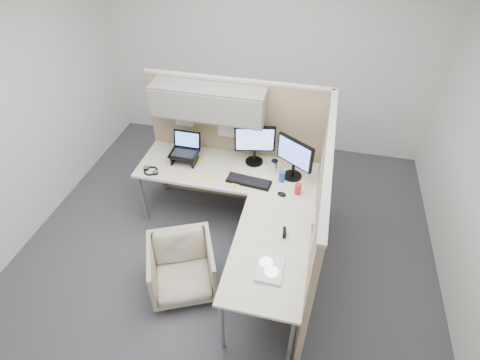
% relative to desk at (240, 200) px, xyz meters
% --- Properties ---
extents(ground, '(4.50, 4.50, 0.00)m').
position_rel_desk_xyz_m(ground, '(-0.12, -0.13, -0.69)').
color(ground, '#3E3E44').
rests_on(ground, ground).
extents(partition_back, '(2.00, 0.36, 1.63)m').
position_rel_desk_xyz_m(partition_back, '(-0.34, 0.70, 0.41)').
color(partition_back, tan).
rests_on(partition_back, ground).
extents(partition_right, '(0.07, 2.03, 1.63)m').
position_rel_desk_xyz_m(partition_right, '(0.78, -0.19, 0.13)').
color(partition_right, tan).
rests_on(partition_right, ground).
extents(desk, '(2.00, 1.98, 0.73)m').
position_rel_desk_xyz_m(desk, '(0.00, 0.00, 0.00)').
color(desk, beige).
rests_on(desk, ground).
extents(office_chair, '(0.79, 0.78, 0.63)m').
position_rel_desk_xyz_m(office_chair, '(-0.42, -0.65, -0.37)').
color(office_chair, beige).
rests_on(office_chair, ground).
extents(monitor_left, '(0.44, 0.20, 0.47)m').
position_rel_desk_xyz_m(monitor_left, '(0.03, 0.60, 0.32)').
color(monitor_left, black).
rests_on(monitor_left, desk).
extents(monitor_right, '(0.39, 0.27, 0.47)m').
position_rel_desk_xyz_m(monitor_right, '(0.48, 0.45, 0.32)').
color(monitor_right, black).
rests_on(monitor_right, desk).
extents(laptop_station, '(0.31, 0.27, 0.32)m').
position_rel_desk_xyz_m(laptop_station, '(-0.73, 0.46, 0.17)').
color(laptop_station, black).
rests_on(laptop_station, desk).
extents(keyboard, '(0.49, 0.21, 0.02)m').
position_rel_desk_xyz_m(keyboard, '(0.04, 0.25, 0.05)').
color(keyboard, black).
rests_on(keyboard, desk).
extents(mouse, '(0.10, 0.08, 0.03)m').
position_rel_desk_xyz_m(mouse, '(0.41, 0.13, 0.06)').
color(mouse, black).
rests_on(mouse, desk).
extents(travel_mug, '(0.07, 0.07, 0.15)m').
position_rel_desk_xyz_m(travel_mug, '(0.27, 0.48, 0.12)').
color(travel_mug, silver).
rests_on(travel_mug, desk).
extents(soda_can_green, '(0.07, 0.07, 0.12)m').
position_rel_desk_xyz_m(soda_can_green, '(0.56, 0.19, 0.10)').
color(soda_can_green, '#B21E1E').
rests_on(soda_can_green, desk).
extents(soda_can_silver, '(0.07, 0.07, 0.12)m').
position_rel_desk_xyz_m(soda_can_silver, '(0.38, 0.35, 0.10)').
color(soda_can_silver, '#1E3FA5').
rests_on(soda_can_silver, desk).
extents(sticky_note_a, '(0.09, 0.09, 0.01)m').
position_rel_desk_xyz_m(sticky_note_a, '(-0.38, 0.22, 0.05)').
color(sticky_note_a, yellow).
rests_on(sticky_note_a, desk).
extents(sticky_note_d, '(0.10, 0.10, 0.01)m').
position_rel_desk_xyz_m(sticky_note_d, '(-0.19, 0.37, 0.05)').
color(sticky_note_d, yellow).
rests_on(sticky_note_d, desk).
extents(sticky_note_b, '(0.10, 0.10, 0.01)m').
position_rel_desk_xyz_m(sticky_note_b, '(-0.09, 0.15, 0.05)').
color(sticky_note_b, yellow).
rests_on(sticky_note_b, desk).
extents(sticky_note_c, '(0.10, 0.10, 0.01)m').
position_rel_desk_xyz_m(sticky_note_c, '(-0.57, 0.49, 0.05)').
color(sticky_note_c, yellow).
rests_on(sticky_note_c, desk).
extents(headphones, '(0.20, 0.20, 0.03)m').
position_rel_desk_xyz_m(headphones, '(-1.04, 0.18, 0.06)').
color(headphones, black).
rests_on(headphones, desk).
extents(paper_stack, '(0.22, 0.28, 0.03)m').
position_rel_desk_xyz_m(paper_stack, '(0.45, -0.81, 0.06)').
color(paper_stack, white).
rests_on(paper_stack, desk).
extents(desk_clock, '(0.05, 0.08, 0.08)m').
position_rel_desk_xyz_m(desk_clock, '(0.51, -0.40, 0.08)').
color(desk_clock, black).
rests_on(desk_clock, desk).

